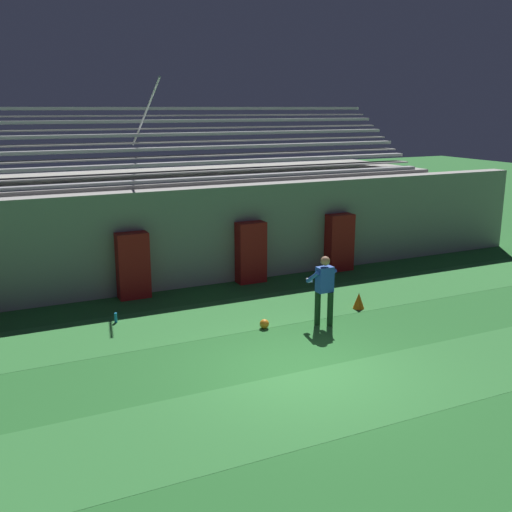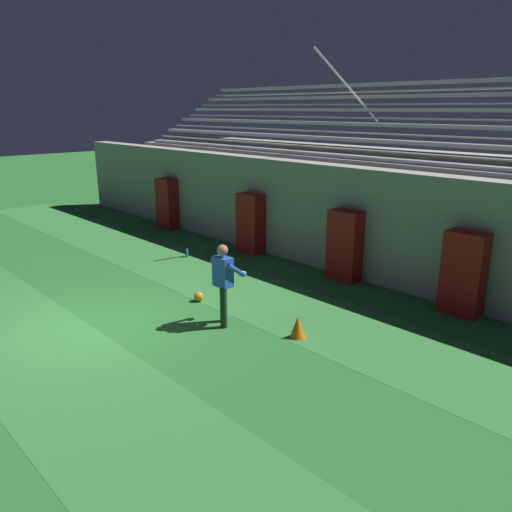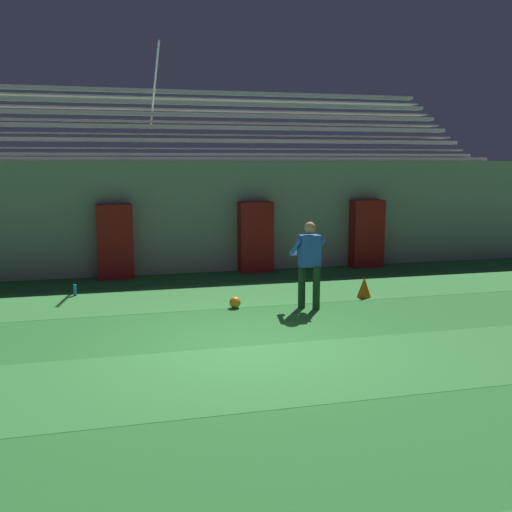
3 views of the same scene
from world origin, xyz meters
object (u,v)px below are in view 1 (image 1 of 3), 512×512
(padding_pillar_gate_left, at_px, (133,266))
(soccer_ball, at_px, (264,324))
(water_bottle, at_px, (116,318))
(traffic_cone, at_px, (359,301))
(padding_pillar_gate_right, at_px, (251,252))
(goalkeeper, at_px, (324,286))
(padding_pillar_far_right, at_px, (339,242))

(padding_pillar_gate_left, distance_m, soccer_ball, 4.26)
(padding_pillar_gate_left, relative_size, water_bottle, 7.42)
(traffic_cone, distance_m, water_bottle, 6.05)
(padding_pillar_gate_right, distance_m, water_bottle, 4.75)
(padding_pillar_gate_right, relative_size, water_bottle, 7.42)
(padding_pillar_gate_right, bearing_deg, padding_pillar_gate_left, 180.00)
(soccer_ball, bearing_deg, water_bottle, 148.16)
(soccer_ball, xyz_separation_m, water_bottle, (-3.03, 1.88, 0.01))
(goalkeeper, xyz_separation_m, soccer_ball, (-1.36, 0.38, -0.84))
(goalkeeper, xyz_separation_m, traffic_cone, (1.44, 0.61, -0.74))
(padding_pillar_gate_right, bearing_deg, goalkeeper, -89.70)
(goalkeeper, bearing_deg, soccer_ball, 164.38)
(padding_pillar_gate_left, height_order, traffic_cone, padding_pillar_gate_left)
(padding_pillar_gate_left, bearing_deg, goalkeeper, -48.73)
(padding_pillar_gate_left, xyz_separation_m, water_bottle, (-0.89, -1.72, -0.77))
(padding_pillar_gate_left, distance_m, goalkeeper, 5.30)
(padding_pillar_far_right, bearing_deg, goalkeeper, -127.30)
(traffic_cone, bearing_deg, water_bottle, 164.19)
(padding_pillar_gate_right, distance_m, traffic_cone, 3.73)
(padding_pillar_far_right, distance_m, goalkeeper, 5.00)
(padding_pillar_gate_right, relative_size, padding_pillar_far_right, 1.00)
(goalkeeper, bearing_deg, traffic_cone, 23.05)
(soccer_ball, relative_size, water_bottle, 0.92)
(padding_pillar_gate_left, bearing_deg, padding_pillar_gate_right, 0.00)
(traffic_cone, relative_size, water_bottle, 1.75)
(padding_pillar_gate_left, xyz_separation_m, traffic_cone, (4.93, -3.37, -0.68))
(padding_pillar_gate_left, relative_size, goalkeeper, 1.07)
(padding_pillar_gate_right, relative_size, goalkeeper, 1.07)
(goalkeeper, height_order, soccer_ball, goalkeeper)
(goalkeeper, relative_size, water_bottle, 6.96)
(padding_pillar_far_right, xyz_separation_m, soccer_ball, (-4.39, -3.60, -0.78))
(padding_pillar_far_right, distance_m, soccer_ball, 5.73)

